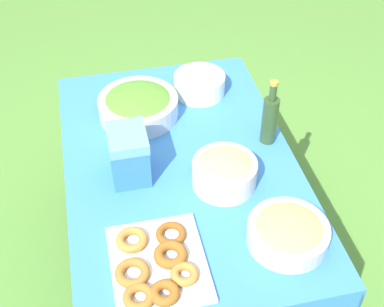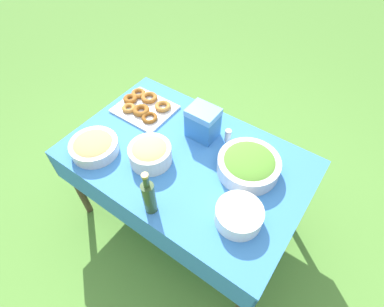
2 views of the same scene
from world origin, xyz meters
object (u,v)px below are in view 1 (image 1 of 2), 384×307
(olive_oil_bottle, at_px, (270,118))
(bread_bowl, at_px, (288,232))
(plate_stack, at_px, (199,84))
(cooler_box, at_px, (129,154))
(donut_platter, at_px, (156,264))
(pasta_bowl, at_px, (225,171))
(salad_bowl, at_px, (138,105))

(olive_oil_bottle, bearing_deg, bread_bowl, 168.54)
(olive_oil_bottle, relative_size, bread_bowl, 1.05)
(plate_stack, bearing_deg, cooler_box, 140.81)
(bread_bowl, xyz_separation_m, cooler_box, (0.46, 0.49, 0.06))
(donut_platter, xyz_separation_m, plate_stack, (0.95, -0.37, 0.03))
(plate_stack, bearing_deg, bread_bowl, -174.14)
(olive_oil_bottle, height_order, bread_bowl, olive_oil_bottle)
(donut_platter, height_order, bread_bowl, bread_bowl)
(donut_platter, distance_m, bread_bowl, 0.47)
(pasta_bowl, height_order, donut_platter, pasta_bowl)
(pasta_bowl, relative_size, plate_stack, 1.04)
(donut_platter, bearing_deg, bread_bowl, -88.32)
(salad_bowl, distance_m, plate_stack, 0.33)
(salad_bowl, bearing_deg, olive_oil_bottle, -119.55)
(bread_bowl, bearing_deg, pasta_bowl, 23.61)
(salad_bowl, xyz_separation_m, olive_oil_bottle, (-0.29, -0.51, 0.06))
(salad_bowl, relative_size, olive_oil_bottle, 1.18)
(olive_oil_bottle, bearing_deg, salad_bowl, 60.45)
(salad_bowl, bearing_deg, plate_stack, -69.96)
(pasta_bowl, distance_m, plate_stack, 0.62)
(plate_stack, relative_size, olive_oil_bottle, 0.80)
(pasta_bowl, height_order, olive_oil_bottle, olive_oil_bottle)
(cooler_box, bearing_deg, olive_oil_bottle, -82.19)
(salad_bowl, height_order, bread_bowl, salad_bowl)
(plate_stack, height_order, cooler_box, cooler_box)
(plate_stack, height_order, bread_bowl, same)
(donut_platter, height_order, olive_oil_bottle, olive_oil_bottle)
(donut_platter, relative_size, plate_stack, 1.62)
(olive_oil_bottle, relative_size, cooler_box, 1.42)
(pasta_bowl, xyz_separation_m, bread_bowl, (-0.32, -0.14, -0.02))
(plate_stack, bearing_deg, pasta_bowl, 175.83)
(pasta_bowl, bearing_deg, salad_bowl, 27.45)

